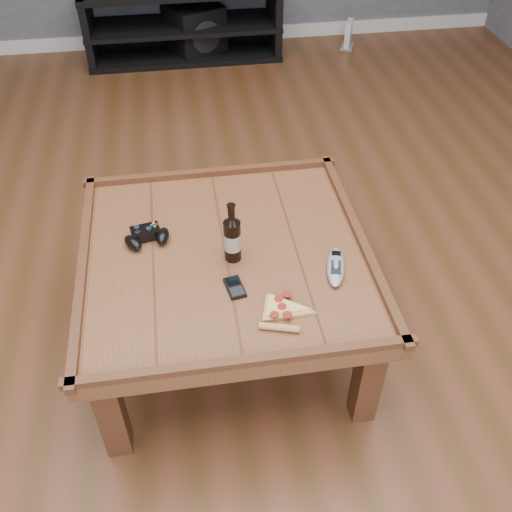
{
  "coord_description": "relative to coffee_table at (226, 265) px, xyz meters",
  "views": [
    {
      "loc": [
        -0.12,
        -1.48,
        1.78
      ],
      "look_at": [
        0.09,
        -0.11,
        0.52
      ],
      "focal_mm": 40.0,
      "sensor_mm": 36.0,
      "label": 1
    }
  ],
  "objects": [
    {
      "name": "ground",
      "position": [
        0.0,
        0.0,
        -0.39
      ],
      "size": [
        6.0,
        6.0,
        0.0
      ],
      "primitive_type": "plane",
      "color": "#4D2F16",
      "rests_on": "ground"
    },
    {
      "name": "baseboard",
      "position": [
        0.0,
        2.99,
        -0.34
      ],
      "size": [
        5.0,
        0.02,
        0.1
      ],
      "primitive_type": "cube",
      "color": "silver",
      "rests_on": "ground"
    },
    {
      "name": "coffee_table",
      "position": [
        0.0,
        0.0,
        0.0
      ],
      "size": [
        1.03,
        1.03,
        0.48
      ],
      "color": "brown",
      "rests_on": "ground"
    },
    {
      "name": "media_console",
      "position": [
        0.0,
        2.75,
        -0.15
      ],
      "size": [
        1.4,
        0.45,
        0.5
      ],
      "color": "black",
      "rests_on": "ground"
    },
    {
      "name": "beer_bottle",
      "position": [
        0.02,
        -0.03,
        0.15
      ],
      "size": [
        0.06,
        0.06,
        0.23
      ],
      "color": "black",
      "rests_on": "coffee_table"
    },
    {
      "name": "game_controller",
      "position": [
        -0.27,
        0.1,
        0.08
      ],
      "size": [
        0.18,
        0.14,
        0.05
      ],
      "rotation": [
        0.0,
        0.0,
        0.2
      ],
      "color": "black",
      "rests_on": "coffee_table"
    },
    {
      "name": "pizza_slice",
      "position": [
        0.14,
        -0.31,
        0.07
      ],
      "size": [
        0.19,
        0.25,
        0.02
      ],
      "rotation": [
        0.0,
        0.0,
        -0.29
      ],
      "color": "tan",
      "rests_on": "coffee_table"
    },
    {
      "name": "smartphone",
      "position": [
        0.01,
        -0.18,
        0.07
      ],
      "size": [
        0.07,
        0.11,
        0.01
      ],
      "rotation": [
        0.0,
        0.0,
        0.18
      ],
      "color": "black",
      "rests_on": "coffee_table"
    },
    {
      "name": "remote_control",
      "position": [
        0.36,
        -0.14,
        0.07
      ],
      "size": [
        0.11,
        0.2,
        0.03
      ],
      "rotation": [
        0.0,
        0.0,
        -0.27
      ],
      "color": "gray",
      "rests_on": "coffee_table"
    },
    {
      "name": "subwoofer",
      "position": [
        0.08,
        2.8,
        -0.21
      ],
      "size": [
        0.47,
        0.47,
        0.36
      ],
      "rotation": [
        0.0,
        0.0,
        0.43
      ],
      "color": "black",
      "rests_on": "ground"
    },
    {
      "name": "game_console",
      "position": [
        1.25,
        2.73,
        -0.3
      ],
      "size": [
        0.15,
        0.18,
        0.2
      ],
      "rotation": [
        0.0,
        0.0,
        -0.41
      ],
      "color": "slate",
      "rests_on": "ground"
    }
  ]
}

